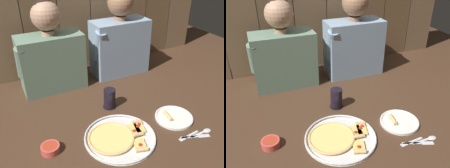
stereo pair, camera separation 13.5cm
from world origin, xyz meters
TOP-DOWN VIEW (x-y plane):
  - ground_plane at (0.00, 0.00)m, footprint 3.20×3.20m
  - pizza_tray at (-0.12, -0.13)m, footprint 0.36×0.36m
  - dinner_plate at (0.24, -0.13)m, footprint 0.21×0.21m
  - drinking_glass at (-0.03, 0.14)m, footprint 0.08×0.08m
  - dipping_bowl at (-0.44, -0.06)m, footprint 0.09×0.09m
  - table_fork at (0.21, -0.28)m, footprint 0.13×0.03m
  - table_knife at (0.24, -0.30)m, footprint 0.15×0.07m
  - table_spoon at (0.31, -0.29)m, footprint 0.14×0.03m
  - diner_left at (-0.25, 0.52)m, footprint 0.44×0.20m
  - diner_right at (0.25, 0.52)m, footprint 0.44×0.21m

SIDE VIEW (x-z plane):
  - ground_plane at x=0.00m, z-range 0.00..0.00m
  - table_knife at x=0.24m, z-range 0.00..0.00m
  - table_fork at x=0.21m, z-range 0.00..0.01m
  - table_spoon at x=0.31m, z-range 0.00..0.01m
  - dinner_plate at x=0.24m, z-range -0.01..0.03m
  - pizza_tray at x=-0.12m, z-range 0.00..0.02m
  - dipping_bowl at x=-0.44m, z-range 0.00..0.04m
  - drinking_glass at x=-0.03m, z-range 0.00..0.12m
  - diner_left at x=-0.25m, z-range -0.03..0.55m
  - diner_right at x=0.25m, z-range -0.03..0.58m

